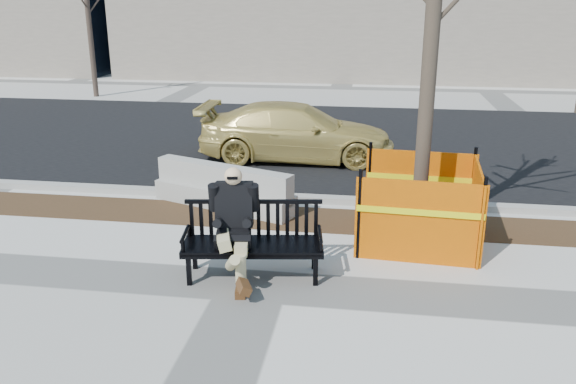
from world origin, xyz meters
The scene contains 10 objects.
ground centered at (0.00, 0.00, 0.00)m, with size 120.00×120.00×0.00m, color beige.
mulch_strip centered at (0.00, 2.60, 0.00)m, with size 40.00×1.20×0.02m, color #47301C.
asphalt_street centered at (0.00, 8.80, 0.00)m, with size 60.00×10.40×0.01m, color black.
curb centered at (0.00, 3.55, 0.06)m, with size 60.00×0.25×0.12m, color #9E9B93.
bench centered at (-0.06, 0.27, 0.00)m, with size 1.97×0.71×1.05m, color black, non-canonical shape.
seated_man centered at (-0.32, 0.29, 0.00)m, with size 0.67×1.12×1.57m, color black, non-canonical shape.
tree_fence centered at (2.28, 1.92, 0.00)m, with size 2.76×2.76×6.90m, color #F86A00, non-canonical shape.
sedan centered at (-0.31, 6.62, 0.00)m, with size 1.88×4.62×1.34m, color tan.
jersey_barrier_left centered at (-1.18, 3.01, 0.00)m, with size 2.84×0.57×0.82m, color #9E9C94, non-canonical shape.
far_tree_left centered at (-9.43, 14.90, 0.00)m, with size 2.22×2.22×5.99m, color #47372D, non-canonical shape.
Camera 1 is at (1.53, -7.06, 3.73)m, focal length 36.77 mm.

